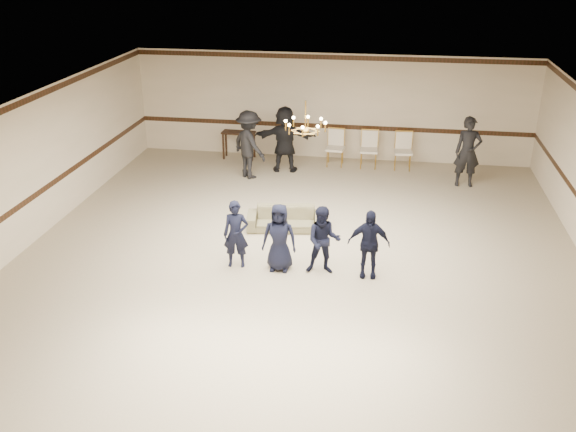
{
  "coord_description": "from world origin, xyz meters",
  "views": [
    {
      "loc": [
        1.68,
        -11.7,
        6.24
      ],
      "look_at": [
        -0.13,
        -0.5,
        1.24
      ],
      "focal_mm": 39.19,
      "sensor_mm": 36.0,
      "label": 1
    }
  ],
  "objects_px": {
    "boy_a": "(236,234)",
    "banquet_chair_right": "(403,152)",
    "boy_b": "(279,237)",
    "adult_right": "(468,152)",
    "adult_mid": "(285,139)",
    "banquet_chair_mid": "(369,150)",
    "adult_left": "(249,145)",
    "chandelier": "(305,116)",
    "boy_c": "(324,241)",
    "banquet_chair_left": "(335,148)",
    "boy_d": "(369,244)",
    "settee": "(285,218)",
    "console_table": "(239,145)"
  },
  "relations": [
    {
      "from": "boy_b",
      "to": "adult_mid",
      "type": "bearing_deg",
      "value": 98.38
    },
    {
      "from": "adult_mid",
      "to": "console_table",
      "type": "bearing_deg",
      "value": -34.73
    },
    {
      "from": "chandelier",
      "to": "adult_mid",
      "type": "distance_m",
      "value": 5.08
    },
    {
      "from": "adult_left",
      "to": "banquet_chair_right",
      "type": "xyz_separation_m",
      "value": [
        4.31,
        1.41,
        -0.43
      ]
    },
    {
      "from": "chandelier",
      "to": "boy_b",
      "type": "relative_size",
      "value": 0.66
    },
    {
      "from": "adult_left",
      "to": "console_table",
      "type": "distance_m",
      "value": 1.84
    },
    {
      "from": "chandelier",
      "to": "adult_mid",
      "type": "xyz_separation_m",
      "value": [
        -1.2,
        4.55,
        -1.91
      ]
    },
    {
      "from": "settee",
      "to": "banquet_chair_left",
      "type": "distance_m",
      "value": 4.78
    },
    {
      "from": "adult_left",
      "to": "banquet_chair_mid",
      "type": "height_order",
      "value": "adult_left"
    },
    {
      "from": "adult_right",
      "to": "adult_mid",
      "type": "bearing_deg",
      "value": 172.85
    },
    {
      "from": "settee",
      "to": "chandelier",
      "type": "bearing_deg",
      "value": -54.16
    },
    {
      "from": "boy_b",
      "to": "banquet_chair_left",
      "type": "height_order",
      "value": "boy_b"
    },
    {
      "from": "boy_b",
      "to": "settee",
      "type": "relative_size",
      "value": 0.8
    },
    {
      "from": "boy_a",
      "to": "banquet_chair_left",
      "type": "relative_size",
      "value": 1.34
    },
    {
      "from": "boy_b",
      "to": "console_table",
      "type": "bearing_deg",
      "value": 109.76
    },
    {
      "from": "adult_left",
      "to": "adult_right",
      "type": "relative_size",
      "value": 1.0
    },
    {
      "from": "settee",
      "to": "adult_right",
      "type": "distance_m",
      "value": 5.75
    },
    {
      "from": "boy_a",
      "to": "banquet_chair_right",
      "type": "xyz_separation_m",
      "value": [
        3.43,
        6.68,
        -0.18
      ]
    },
    {
      "from": "boy_b",
      "to": "settee",
      "type": "distance_m",
      "value": 2.02
    },
    {
      "from": "chandelier",
      "to": "adult_mid",
      "type": "height_order",
      "value": "chandelier"
    },
    {
      "from": "boy_c",
      "to": "banquet_chair_left",
      "type": "height_order",
      "value": "boy_c"
    },
    {
      "from": "boy_a",
      "to": "adult_mid",
      "type": "relative_size",
      "value": 0.74
    },
    {
      "from": "boy_c",
      "to": "banquet_chair_mid",
      "type": "bearing_deg",
      "value": 79.88
    },
    {
      "from": "settee",
      "to": "banquet_chair_right",
      "type": "relative_size",
      "value": 1.67
    },
    {
      "from": "boy_a",
      "to": "adult_left",
      "type": "height_order",
      "value": "adult_left"
    },
    {
      "from": "adult_mid",
      "to": "adult_right",
      "type": "relative_size",
      "value": 1.0
    },
    {
      "from": "settee",
      "to": "banquet_chair_left",
      "type": "xyz_separation_m",
      "value": [
        0.73,
        4.72,
        0.27
      ]
    },
    {
      "from": "boy_a",
      "to": "boy_b",
      "type": "distance_m",
      "value": 0.9
    },
    {
      "from": "chandelier",
      "to": "banquet_chair_left",
      "type": "distance_m",
      "value": 5.76
    },
    {
      "from": "adult_mid",
      "to": "banquet_chair_mid",
      "type": "relative_size",
      "value": 1.8
    },
    {
      "from": "adult_mid",
      "to": "boy_a",
      "type": "bearing_deg",
      "value": 84.89
    },
    {
      "from": "boy_b",
      "to": "boy_c",
      "type": "relative_size",
      "value": 1.0
    },
    {
      "from": "banquet_chair_mid",
      "to": "adult_right",
      "type": "bearing_deg",
      "value": -24.8
    },
    {
      "from": "adult_mid",
      "to": "console_table",
      "type": "distance_m",
      "value": 1.91
    },
    {
      "from": "adult_left",
      "to": "banquet_chair_mid",
      "type": "distance_m",
      "value": 3.62
    },
    {
      "from": "banquet_chair_mid",
      "to": "console_table",
      "type": "xyz_separation_m",
      "value": [
        -4.0,
        0.2,
        -0.11
      ]
    },
    {
      "from": "boy_a",
      "to": "banquet_chair_right",
      "type": "height_order",
      "value": "boy_a"
    },
    {
      "from": "chandelier",
      "to": "banquet_chair_right",
      "type": "relative_size",
      "value": 0.88
    },
    {
      "from": "chandelier",
      "to": "adult_left",
      "type": "distance_m",
      "value": 4.78
    },
    {
      "from": "chandelier",
      "to": "boy_d",
      "type": "height_order",
      "value": "chandelier"
    },
    {
      "from": "adult_right",
      "to": "banquet_chair_left",
      "type": "bearing_deg",
      "value": 160.56
    },
    {
      "from": "banquet_chair_left",
      "to": "banquet_chair_right",
      "type": "height_order",
      "value": "same"
    },
    {
      "from": "banquet_chair_left",
      "to": "boy_d",
      "type": "bearing_deg",
      "value": -74.17
    },
    {
      "from": "chandelier",
      "to": "banquet_chair_right",
      "type": "xyz_separation_m",
      "value": [
        2.21,
        5.26,
        -2.34
      ]
    },
    {
      "from": "adult_mid",
      "to": "adult_left",
      "type": "bearing_deg",
      "value": 32.97
    },
    {
      "from": "boy_b",
      "to": "adult_right",
      "type": "distance_m",
      "value": 6.99
    },
    {
      "from": "adult_left",
      "to": "console_table",
      "type": "bearing_deg",
      "value": -26.78
    },
    {
      "from": "boy_a",
      "to": "adult_mid",
      "type": "height_order",
      "value": "adult_mid"
    },
    {
      "from": "adult_right",
      "to": "console_table",
      "type": "xyz_separation_m",
      "value": [
        -6.69,
        1.31,
        -0.54
      ]
    },
    {
      "from": "chandelier",
      "to": "boy_c",
      "type": "xyz_separation_m",
      "value": [
        0.58,
        -1.42,
        -2.16
      ]
    }
  ]
}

